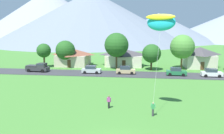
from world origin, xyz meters
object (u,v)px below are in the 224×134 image
object	(u,v)px
house_rightmost	(125,57)
tree_right_of_center	(116,45)
house_left_center	(199,57)
tree_far_right	(44,51)
tree_near_left	(152,54)
parked_car_white_east_end	(211,73)
house_leftmost	(122,57)
house_right_center	(73,57)
tree_left_of_center	(65,50)
parked_car_green_mid_west	(176,72)
parked_car_tan_mid_east	(126,70)
kite_flyer_with_kite	(161,23)
watcher_person	(109,102)
tree_center	(182,47)
parked_car_silver_west_end	(91,70)
pickup_truck_charcoal_west_side	(38,67)

from	to	relation	value
house_rightmost	tree_right_of_center	world-z (taller)	tree_right_of_center
house_left_center	tree_far_right	bearing A→B (deg)	-173.31
house_left_center	tree_near_left	world-z (taller)	tree_near_left
parked_car_white_east_end	house_leftmost	bearing A→B (deg)	147.96
house_leftmost	house_right_center	world-z (taller)	house_right_center
tree_left_of_center	parked_car_white_east_end	distance (m)	35.19
parked_car_green_mid_west	parked_car_white_east_end	xyz separation A→B (m)	(7.12, -0.40, 0.00)
tree_left_of_center	parked_car_green_mid_west	size ratio (longest dim) A/B	1.62
parked_car_tan_mid_east	kite_flyer_with_kite	xyz separation A→B (m)	(5.49, -22.53, 9.86)
kite_flyer_with_kite	watcher_person	xyz separation A→B (m)	(-6.14, 0.48, -9.85)
tree_center	tree_far_right	size ratio (longest dim) A/B	1.38
parked_car_silver_west_end	kite_flyer_with_kite	distance (m)	27.67
parked_car_silver_west_end	pickup_truck_charcoal_west_side	size ratio (longest dim) A/B	0.79
tree_right_of_center	watcher_person	xyz separation A→B (m)	(2.01, -27.69, -5.13)
tree_center	kite_flyer_with_kite	bearing A→B (deg)	-104.42
tree_left_of_center	parked_car_white_east_end	xyz separation A→B (m)	(34.09, -7.97, -3.52)
tree_center	parked_car_silver_west_end	bearing A→B (deg)	-158.80
house_right_center	parked_car_green_mid_west	distance (m)	27.91
house_right_center	parked_car_green_mid_west	size ratio (longest dim) A/B	2.05
tree_far_right	pickup_truck_charcoal_west_side	size ratio (longest dim) A/B	1.17
tree_right_of_center	tree_far_right	distance (m)	18.90
watcher_person	tree_near_left	bearing A→B (deg)	76.72
house_left_center	parked_car_green_mid_west	xyz separation A→B (m)	(-7.33, -11.08, -1.87)
house_leftmost	parked_car_tan_mid_east	bearing A→B (deg)	-81.31
house_leftmost	parked_car_tan_mid_east	world-z (taller)	house_leftmost
watcher_person	house_left_center	bearing A→B (deg)	60.09
house_leftmost	pickup_truck_charcoal_west_side	world-z (taller)	house_leftmost
tree_left_of_center	kite_flyer_with_kite	size ratio (longest dim) A/B	0.58
tree_center	pickup_truck_charcoal_west_side	xyz separation A→B (m)	(-33.70, -7.86, -4.49)
house_leftmost	pickup_truck_charcoal_west_side	distance (m)	21.97
tree_center	house_leftmost	bearing A→B (deg)	166.10
house_right_center	pickup_truck_charcoal_west_side	xyz separation A→B (m)	(-5.45, -10.15, -1.29)
parked_car_tan_mid_east	pickup_truck_charcoal_west_side	world-z (taller)	pickup_truck_charcoal_west_side
tree_far_right	house_left_center	bearing A→B (deg)	6.69
parked_car_white_east_end	pickup_truck_charcoal_west_side	size ratio (longest dim) A/B	0.80
house_leftmost	tree_center	size ratio (longest dim) A/B	1.07
tree_near_left	pickup_truck_charcoal_west_side	world-z (taller)	tree_near_left
parked_car_silver_west_end	house_leftmost	bearing A→B (deg)	63.50
house_leftmost	parked_car_white_east_end	distance (m)	23.34
house_leftmost	tree_far_right	world-z (taller)	tree_far_right
watcher_person	house_right_center	bearing A→B (deg)	113.95
house_leftmost	house_left_center	xyz separation A→B (m)	(19.96, -0.88, 0.44)
house_right_center	tree_left_of_center	bearing A→B (deg)	-111.59
tree_left_of_center	house_left_center	bearing A→B (deg)	5.83
house_leftmost	house_right_center	xyz separation A→B (m)	(-13.18, -1.44, 0.05)
parked_car_green_mid_west	tree_left_of_center	bearing A→B (deg)	164.31
tree_left_of_center	watcher_person	bearing A→B (deg)	-62.13
house_rightmost	house_left_center	bearing A→B (deg)	0.09
pickup_truck_charcoal_west_side	watcher_person	world-z (taller)	pickup_truck_charcoal_west_side
tree_near_left	parked_car_tan_mid_east	size ratio (longest dim) A/B	1.49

